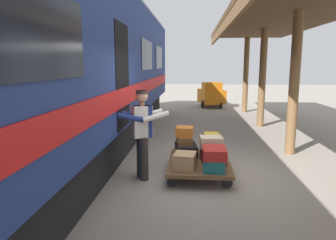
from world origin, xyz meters
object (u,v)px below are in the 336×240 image
Objects in this scene: suitcase_gray_aluminum at (212,149)px; suitcase_orange_carryall at (185,132)px; suitcase_tan_vintage at (185,161)px; suitcase_olive_duffel at (185,157)px; suitcase_cream_canvas at (211,142)px; porter_by_door at (143,131)px; train_car at (47,71)px; suitcase_yellow_case at (212,139)px; suitcase_burgundy_valise at (213,155)px; suitcase_brown_leather at (184,140)px; suitcase_red_plastic at (214,153)px; luggage_cart at (199,163)px; suitcase_teal_softside at (215,163)px; baggage_tug at (211,95)px; porter_in_overalls at (142,131)px; suitcase_black_hardshell at (186,149)px.

suitcase_orange_carryall is at bearing -1.45° from suitcase_gray_aluminum.
suitcase_olive_duffel is at bearing -90.00° from suitcase_tan_vintage.
suitcase_olive_duffel is 0.64m from suitcase_orange_carryall.
porter_by_door is at bearing 14.80° from suitcase_cream_canvas.
train_car is 3.60m from suitcase_yellow_case.
suitcase_burgundy_valise is at bearing 139.67° from suitcase_orange_carryall.
suitcase_brown_leather is 0.89× the size of suitcase_red_plastic.
luggage_cart is at bearing -180.00° from suitcase_olive_duffel.
suitcase_teal_softside is (-3.26, 0.39, -1.67)m from train_car.
suitcase_gray_aluminum reaches higher than luggage_cart.
luggage_cart is 0.33m from suitcase_burgundy_valise.
suitcase_burgundy_valise is at bearing 139.67° from suitcase_cream_canvas.
train_car reaches higher than porter_by_door.
baggage_tug reaches higher than suitcase_cream_canvas.
train_car is at bearing 69.97° from baggage_tug.
train_car is at bearing 12.21° from suitcase_orange_carryall.
suitcase_brown_leather is at bearing -134.32° from porter_in_overalls.
suitcase_brown_leather is (-2.68, -0.61, -1.49)m from train_car.
suitcase_red_plastic is (-0.03, 0.55, -0.06)m from suitcase_cream_canvas.
suitcase_black_hardshell is (0.55, -0.95, -0.01)m from suitcase_teal_softside.
suitcase_gray_aluminum is 1.73× the size of suitcase_orange_carryall.
suitcase_brown_leather is at bearing -60.90° from suitcase_red_plastic.
suitcase_tan_vintage reaches higher than suitcase_teal_softside.
suitcase_cream_canvas reaches higher than suitcase_black_hardshell.
suitcase_cream_canvas is 0.78× the size of suitcase_red_plastic.
suitcase_red_plastic is at bearing 77.72° from suitcase_teal_softside.
suitcase_black_hardshell is 1.25m from porter_by_door.
porter_in_overalls and porter_by_door have the same top height.
suitcase_orange_carryall reaches higher than suitcase_gray_aluminum.
train_car is 42.11× the size of suitcase_cream_canvas.
porter_by_door is at bearing 30.40° from suitcase_gray_aluminum.
suitcase_burgundy_valise is 0.35× the size of porter_in_overalls.
suitcase_yellow_case is (-0.55, 0.04, 0.25)m from suitcase_black_hardshell.
suitcase_red_plastic is at bearing 93.10° from suitcase_cream_canvas.
suitcase_black_hardshell is 1.01× the size of suitcase_gray_aluminum.
suitcase_tan_vintage is 1.10m from suitcase_gray_aluminum.
suitcase_orange_carryall is at bearing -59.12° from suitcase_teal_softside.
baggage_tug is at bearing -100.21° from porter_in_overalls.
suitcase_yellow_case is at bearing 172.36° from suitcase_brown_leather.
porter_by_door is (0.76, 0.83, 0.35)m from suitcase_brown_leather.
suitcase_brown_leather is at bearing -87.90° from suitcase_tan_vintage.
luggage_cart is at bearing 119.82° from suitcase_black_hardshell.
suitcase_yellow_case is 0.98× the size of suitcase_red_plastic.
suitcase_red_plastic is at bearing 89.51° from suitcase_gray_aluminum.
suitcase_brown_leather is at bearing -167.26° from train_car.
porter_by_door is at bearing 151.69° from porter_in_overalls.
porter_by_door is (-0.03, 0.02, 0.00)m from porter_in_overalls.
luggage_cart is at bearing -119.82° from suitcase_tan_vintage.
suitcase_teal_softside is 0.55m from suitcase_tan_vintage.
baggage_tug is (-0.55, -10.85, 0.03)m from suitcase_red_plastic.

